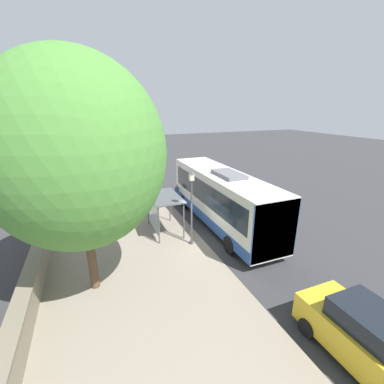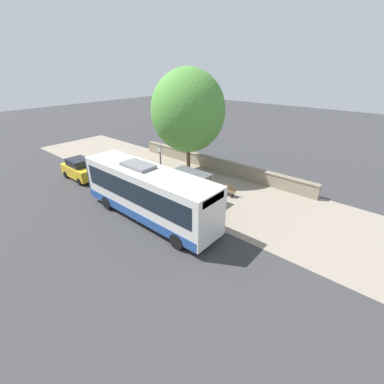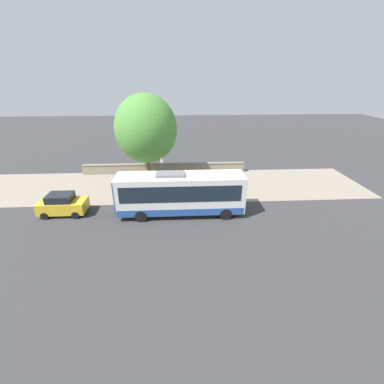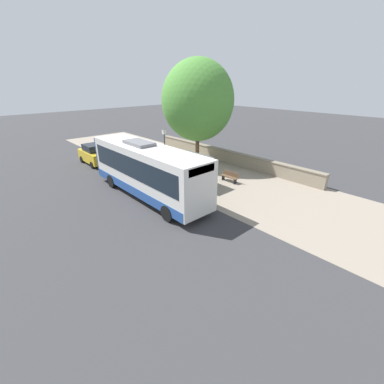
{
  "view_description": "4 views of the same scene",
  "coord_description": "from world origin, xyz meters",
  "px_view_note": "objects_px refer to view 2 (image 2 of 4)",
  "views": [
    {
      "loc": [
        -5.72,
        -12.03,
        7.61
      ],
      "look_at": [
        0.76,
        4.05,
        1.81
      ],
      "focal_mm": 24.0,
      "sensor_mm": 36.0,
      "label": 1
    },
    {
      "loc": [
        11.71,
        14.11,
        9.57
      ],
      "look_at": [
        -1.32,
        2.96,
        1.13
      ],
      "focal_mm": 24.0,
      "sensor_mm": 36.0,
      "label": 2
    },
    {
      "loc": [
        21.89,
        1.8,
        11.13
      ],
      "look_at": [
        0.08,
        2.97,
        1.21
      ],
      "focal_mm": 24.0,
      "sensor_mm": 36.0,
      "label": 3
    },
    {
      "loc": [
        11.03,
        16.44,
        7.65
      ],
      "look_at": [
        0.83,
        5.25,
        1.05
      ],
      "focal_mm": 24.0,
      "sensor_mm": 36.0,
      "label": 4
    }
  ],
  "objects_px": {
    "parked_car_behind_bus": "(80,169)",
    "shade_tree": "(188,111)",
    "bus_shelter": "(191,177)",
    "bench": "(227,190)",
    "bus": "(148,192)",
    "street_lamp_near": "(161,167)",
    "pedestrian": "(215,217)"
  },
  "relations": [
    {
      "from": "bus_shelter",
      "to": "shade_tree",
      "type": "height_order",
      "value": "shade_tree"
    },
    {
      "from": "parked_car_behind_bus",
      "to": "bench",
      "type": "bearing_deg",
      "value": 115.74
    },
    {
      "from": "street_lamp_near",
      "to": "shade_tree",
      "type": "relative_size",
      "value": 0.45
    },
    {
      "from": "bus_shelter",
      "to": "parked_car_behind_bus",
      "type": "height_order",
      "value": "bus_shelter"
    },
    {
      "from": "bus",
      "to": "street_lamp_near",
      "type": "relative_size",
      "value": 2.48
    },
    {
      "from": "pedestrian",
      "to": "bench",
      "type": "distance_m",
      "value": 5.4
    },
    {
      "from": "street_lamp_near",
      "to": "parked_car_behind_bus",
      "type": "xyz_separation_m",
      "value": [
        2.28,
        -8.64,
        -1.64
      ]
    },
    {
      "from": "pedestrian",
      "to": "bench",
      "type": "xyz_separation_m",
      "value": [
        -4.85,
        -2.31,
        -0.58
      ]
    },
    {
      "from": "parked_car_behind_bus",
      "to": "shade_tree",
      "type": "bearing_deg",
      "value": 138.45
    },
    {
      "from": "bus",
      "to": "bench",
      "type": "distance_m",
      "value": 6.94
    },
    {
      "from": "bus_shelter",
      "to": "bench",
      "type": "distance_m",
      "value": 3.39
    },
    {
      "from": "pedestrian",
      "to": "shade_tree",
      "type": "distance_m",
      "value": 11.34
    },
    {
      "from": "street_lamp_near",
      "to": "shade_tree",
      "type": "height_order",
      "value": "shade_tree"
    },
    {
      "from": "pedestrian",
      "to": "shade_tree",
      "type": "relative_size",
      "value": 0.19
    },
    {
      "from": "bus_shelter",
      "to": "street_lamp_near",
      "type": "height_order",
      "value": "street_lamp_near"
    },
    {
      "from": "bus_shelter",
      "to": "bench",
      "type": "bearing_deg",
      "value": 147.84
    },
    {
      "from": "pedestrian",
      "to": "parked_car_behind_bus",
      "type": "relative_size",
      "value": 0.45
    },
    {
      "from": "bench",
      "to": "parked_car_behind_bus",
      "type": "height_order",
      "value": "parked_car_behind_bus"
    },
    {
      "from": "bench",
      "to": "pedestrian",
      "type": "bearing_deg",
      "value": 25.43
    },
    {
      "from": "bus_shelter",
      "to": "bench",
      "type": "height_order",
      "value": "bus_shelter"
    },
    {
      "from": "pedestrian",
      "to": "bench",
      "type": "height_order",
      "value": "pedestrian"
    },
    {
      "from": "pedestrian",
      "to": "parked_car_behind_bus",
      "type": "bearing_deg",
      "value": -85.68
    },
    {
      "from": "bus_shelter",
      "to": "street_lamp_near",
      "type": "distance_m",
      "value": 2.45
    },
    {
      "from": "bus_shelter",
      "to": "shade_tree",
      "type": "bearing_deg",
      "value": -136.61
    },
    {
      "from": "pedestrian",
      "to": "bus",
      "type": "bearing_deg",
      "value": -70.13
    },
    {
      "from": "bus",
      "to": "street_lamp_near",
      "type": "distance_m",
      "value": 3.26
    },
    {
      "from": "bus",
      "to": "street_lamp_near",
      "type": "bearing_deg",
      "value": -149.55
    },
    {
      "from": "shade_tree",
      "to": "bench",
      "type": "bearing_deg",
      "value": 73.5
    },
    {
      "from": "street_lamp_near",
      "to": "shade_tree",
      "type": "xyz_separation_m",
      "value": [
        -5.34,
        -1.89,
        3.36
      ]
    },
    {
      "from": "pedestrian",
      "to": "shade_tree",
      "type": "xyz_separation_m",
      "value": [
        -6.51,
        -7.91,
        4.87
      ]
    },
    {
      "from": "bench",
      "to": "parked_car_behind_bus",
      "type": "bearing_deg",
      "value": -64.26
    },
    {
      "from": "bench",
      "to": "shade_tree",
      "type": "height_order",
      "value": "shade_tree"
    }
  ]
}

